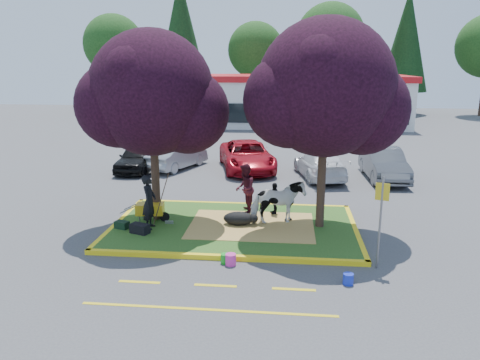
# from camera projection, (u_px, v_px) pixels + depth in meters

# --- Properties ---
(ground) EXTENTS (90.00, 90.00, 0.00)m
(ground) POSITION_uv_depth(u_px,v_px,m) (234.00, 229.00, 16.01)
(ground) COLOR #424244
(ground) RESTS_ON ground
(median_island) EXTENTS (8.00, 5.00, 0.15)m
(median_island) POSITION_uv_depth(u_px,v_px,m) (234.00, 227.00, 16.00)
(median_island) COLOR #224C17
(median_island) RESTS_ON ground
(curb_near) EXTENTS (8.30, 0.16, 0.15)m
(curb_near) POSITION_uv_depth(u_px,v_px,m) (224.00, 257.00, 13.51)
(curb_near) COLOR yellow
(curb_near) RESTS_ON ground
(curb_far) EXTENTS (8.30, 0.16, 0.15)m
(curb_far) POSITION_uv_depth(u_px,v_px,m) (242.00, 205.00, 18.48)
(curb_far) COLOR yellow
(curb_far) RESTS_ON ground
(curb_left) EXTENTS (0.16, 5.30, 0.15)m
(curb_left) POSITION_uv_depth(u_px,v_px,m) (119.00, 223.00, 16.40)
(curb_left) COLOR yellow
(curb_left) RESTS_ON ground
(curb_right) EXTENTS (0.16, 5.30, 0.15)m
(curb_right) POSITION_uv_depth(u_px,v_px,m) (355.00, 231.00, 15.59)
(curb_right) COLOR yellow
(curb_right) RESTS_ON ground
(straw_bedding) EXTENTS (4.20, 3.00, 0.01)m
(straw_bedding) POSITION_uv_depth(u_px,v_px,m) (252.00, 225.00, 15.92)
(straw_bedding) COLOR tan
(straw_bedding) RESTS_ON median_island
(tree_purple_left) EXTENTS (5.06, 4.20, 6.51)m
(tree_purple_left) POSITION_uv_depth(u_px,v_px,m) (152.00, 99.00, 15.58)
(tree_purple_left) COLOR black
(tree_purple_left) RESTS_ON median_island
(tree_purple_right) EXTENTS (5.30, 4.40, 6.82)m
(tree_purple_right) POSITION_uv_depth(u_px,v_px,m) (326.00, 94.00, 14.78)
(tree_purple_right) COLOR black
(tree_purple_right) RESTS_ON median_island
(fire_lane_stripe_a) EXTENTS (1.10, 0.12, 0.01)m
(fire_lane_stripe_a) POSITION_uv_depth(u_px,v_px,m) (139.00, 282.00, 12.16)
(fire_lane_stripe_a) COLOR yellow
(fire_lane_stripe_a) RESTS_ON ground
(fire_lane_stripe_b) EXTENTS (1.10, 0.12, 0.01)m
(fire_lane_stripe_b) POSITION_uv_depth(u_px,v_px,m) (215.00, 286.00, 11.96)
(fire_lane_stripe_b) COLOR yellow
(fire_lane_stripe_b) RESTS_ON ground
(fire_lane_stripe_c) EXTENTS (1.10, 0.12, 0.01)m
(fire_lane_stripe_c) POSITION_uv_depth(u_px,v_px,m) (294.00, 289.00, 11.77)
(fire_lane_stripe_c) COLOR yellow
(fire_lane_stripe_c) RESTS_ON ground
(fire_lane_long) EXTENTS (6.00, 0.10, 0.01)m
(fire_lane_long) POSITION_uv_depth(u_px,v_px,m) (207.00, 310.00, 10.81)
(fire_lane_long) COLOR yellow
(fire_lane_long) RESTS_ON ground
(retail_building) EXTENTS (20.40, 8.40, 4.40)m
(retail_building) POSITION_uv_depth(u_px,v_px,m) (291.00, 99.00, 42.25)
(retail_building) COLOR silver
(retail_building) RESTS_ON ground
(treeline) EXTENTS (46.58, 7.80, 14.63)m
(treeline) POSITION_uv_depth(u_px,v_px,m) (285.00, 41.00, 50.26)
(treeline) COLOR black
(treeline) RESTS_ON ground
(cow) EXTENTS (1.96, 1.29, 1.52)m
(cow) POSITION_uv_depth(u_px,v_px,m) (278.00, 202.00, 15.94)
(cow) COLOR white
(cow) RESTS_ON median_island
(calf) EXTENTS (1.11, 0.71, 0.46)m
(calf) POSITION_uv_depth(u_px,v_px,m) (239.00, 218.00, 15.94)
(calf) COLOR black
(calf) RESTS_ON median_island
(handler) EXTENTS (0.45, 0.68, 1.83)m
(handler) POSITION_uv_depth(u_px,v_px,m) (149.00, 202.00, 15.47)
(handler) COLOR black
(handler) RESTS_ON median_island
(visitor_a) EXTENTS (0.70, 0.89, 1.82)m
(visitor_a) POSITION_uv_depth(u_px,v_px,m) (245.00, 189.00, 17.10)
(visitor_a) COLOR #43131F
(visitor_a) RESTS_ON median_island
(visitor_b) EXTENTS (0.46, 0.74, 1.17)m
(visitor_b) POSITION_uv_depth(u_px,v_px,m) (274.00, 198.00, 17.03)
(visitor_b) COLOR black
(visitor_b) RESTS_ON median_island
(wheelbarrow) EXTENTS (1.69, 0.66, 0.64)m
(wheelbarrow) POSITION_uv_depth(u_px,v_px,m) (150.00, 209.00, 16.28)
(wheelbarrow) COLOR black
(wheelbarrow) RESTS_ON median_island
(gear_bag_dark) EXTENTS (0.69, 0.53, 0.31)m
(gear_bag_dark) POSITION_uv_depth(u_px,v_px,m) (140.00, 229.00, 15.18)
(gear_bag_dark) COLOR black
(gear_bag_dark) RESTS_ON median_island
(gear_bag_green) EXTENTS (0.52, 0.42, 0.24)m
(gear_bag_green) POSITION_uv_depth(u_px,v_px,m) (122.00, 225.00, 15.63)
(gear_bag_green) COLOR black
(gear_bag_green) RESTS_ON median_island
(sign_post) EXTENTS (0.36, 0.15, 2.62)m
(sign_post) POSITION_uv_depth(u_px,v_px,m) (381.00, 212.00, 12.59)
(sign_post) COLOR slate
(sign_post) RESTS_ON ground
(bucket_green) EXTENTS (0.33, 0.33, 0.28)m
(bucket_green) POSITION_uv_depth(u_px,v_px,m) (225.00, 259.00, 13.27)
(bucket_green) COLOR #18A021
(bucket_green) RESTS_ON ground
(bucket_pink) EXTENTS (0.37, 0.37, 0.33)m
(bucket_pink) POSITION_uv_depth(u_px,v_px,m) (231.00, 260.00, 13.15)
(bucket_pink) COLOR #E432A3
(bucket_pink) RESTS_ON ground
(bucket_blue) EXTENTS (0.35, 0.35, 0.29)m
(bucket_blue) POSITION_uv_depth(u_px,v_px,m) (348.00, 279.00, 12.01)
(bucket_blue) COLOR #182DC4
(bucket_blue) RESTS_ON ground
(car_black) EXTENTS (1.61, 3.99, 1.36)m
(car_black) POSITION_uv_depth(u_px,v_px,m) (137.00, 158.00, 24.47)
(car_black) COLOR black
(car_black) RESTS_ON ground
(car_silver) EXTENTS (2.79, 4.22, 1.32)m
(car_silver) POSITION_uv_depth(u_px,v_px,m) (178.00, 156.00, 24.97)
(car_silver) COLOR #979A9E
(car_silver) RESTS_ON ground
(car_red) EXTENTS (3.69, 5.86, 1.51)m
(car_red) POSITION_uv_depth(u_px,v_px,m) (247.00, 156.00, 24.64)
(car_red) COLOR #A90E1B
(car_red) RESTS_ON ground
(car_white) EXTENTS (2.73, 4.85, 1.33)m
(car_white) POSITION_uv_depth(u_px,v_px,m) (320.00, 164.00, 22.99)
(car_white) COLOR silver
(car_white) RESTS_ON ground
(car_grey) EXTENTS (1.81, 4.69, 1.52)m
(car_grey) POSITION_uv_depth(u_px,v_px,m) (384.00, 164.00, 22.63)
(car_grey) COLOR #515458
(car_grey) RESTS_ON ground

